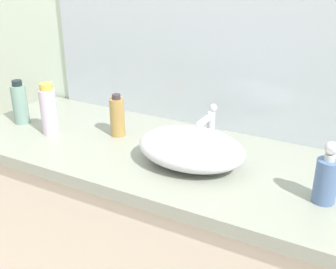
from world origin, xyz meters
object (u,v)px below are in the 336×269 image
(soap_dispenser, at_px, (326,178))
(perfume_bottle, at_px, (20,103))
(lotion_bottle, at_px, (49,110))
(sink_basin, at_px, (191,148))
(spray_can, at_px, (117,117))

(soap_dispenser, height_order, perfume_bottle, soap_dispenser)
(perfume_bottle, bearing_deg, soap_dispenser, -1.38)
(lotion_bottle, xyz_separation_m, perfume_bottle, (-0.19, 0.03, -0.01))
(sink_basin, height_order, lotion_bottle, lotion_bottle)
(spray_can, bearing_deg, perfume_bottle, -168.78)
(soap_dispenser, xyz_separation_m, lotion_bottle, (-1.03, 0.00, 0.02))
(sink_basin, bearing_deg, lotion_bottle, -177.56)
(lotion_bottle, bearing_deg, sink_basin, 2.44)
(perfume_bottle, bearing_deg, lotion_bottle, -8.51)
(sink_basin, xyz_separation_m, lotion_bottle, (-0.60, -0.03, 0.04))
(perfume_bottle, bearing_deg, spray_can, 11.22)
(perfume_bottle, relative_size, spray_can, 1.10)
(soap_dispenser, distance_m, perfume_bottle, 1.22)
(sink_basin, xyz_separation_m, spray_can, (-0.36, 0.09, 0.02))
(soap_dispenser, distance_m, lotion_bottle, 1.03)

